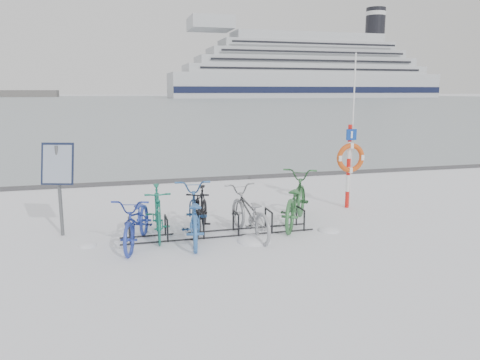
# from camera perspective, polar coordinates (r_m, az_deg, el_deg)

# --- Properties ---
(ground) EXTENTS (900.00, 900.00, 0.00)m
(ground) POSITION_cam_1_polar(r_m,az_deg,el_deg) (9.76, -2.57, -6.64)
(ground) COLOR white
(ground) RESTS_ON ground
(ice_sheet) EXTENTS (400.00, 298.00, 0.02)m
(ice_sheet) POSITION_cam_1_polar(r_m,az_deg,el_deg) (164.13, -14.55, 9.41)
(ice_sheet) COLOR #9BA6AF
(ice_sheet) RESTS_ON ground
(quay_edge) EXTENTS (400.00, 0.25, 0.10)m
(quay_edge) POSITION_cam_1_polar(r_m,az_deg,el_deg) (15.40, -7.34, -0.06)
(quay_edge) COLOR #3F3F42
(quay_edge) RESTS_ON ground
(bike_rack) EXTENTS (4.00, 0.48, 0.46)m
(bike_rack) POSITION_cam_1_polar(r_m,az_deg,el_deg) (9.71, -2.58, -5.63)
(bike_rack) COLOR black
(bike_rack) RESTS_ON ground
(info_board) EXTENTS (0.68, 0.41, 1.91)m
(info_board) POSITION_cam_1_polar(r_m,az_deg,el_deg) (10.04, -21.32, 1.21)
(info_board) COLOR #595B5E
(info_board) RESTS_ON ground
(lifebuoy_station) EXTENTS (0.74, 0.22, 3.83)m
(lifebuoy_station) POSITION_cam_1_polar(r_m,az_deg,el_deg) (11.96, 13.29, 2.64)
(lifebuoy_station) COLOR red
(lifebuoy_station) RESTS_ON ground
(cruise_ferry) EXTENTS (123.48, 23.32, 40.57)m
(cruise_ferry) POSITION_cam_1_polar(r_m,az_deg,el_deg) (218.36, 7.93, 12.80)
(cruise_ferry) COLOR silver
(cruise_ferry) RESTS_ON ground
(bike_0) EXTENTS (1.17, 2.07, 1.03)m
(bike_0) POSITION_cam_1_polar(r_m,az_deg,el_deg) (9.23, -12.42, -4.60)
(bike_0) COLOR #273BA1
(bike_0) RESTS_ON ground
(bike_1) EXTENTS (0.60, 1.80, 1.07)m
(bike_1) POSITION_cam_1_polar(r_m,az_deg,el_deg) (9.67, -10.02, -3.67)
(bike_1) COLOR #187059
(bike_1) RESTS_ON ground
(bike_2) EXTENTS (1.04, 2.22, 1.12)m
(bike_2) POSITION_cam_1_polar(r_m,az_deg,el_deg) (9.34, -5.68, -3.92)
(bike_2) COLOR #3267AE
(bike_2) RESTS_ON ground
(bike_3) EXTENTS (0.98, 1.69, 0.98)m
(bike_3) POSITION_cam_1_polar(r_m,az_deg,el_deg) (9.86, -4.85, -3.52)
(bike_3) COLOR black
(bike_3) RESTS_ON ground
(bike_4) EXTENTS (0.90, 2.02, 1.03)m
(bike_4) POSITION_cam_1_polar(r_m,az_deg,el_deg) (9.59, 1.12, -3.76)
(bike_4) COLOR #929398
(bike_4) RESTS_ON ground
(bike_5) EXTENTS (1.84, 2.34, 1.18)m
(bike_5) POSITION_cam_1_polar(r_m,az_deg,el_deg) (10.47, 6.75, -2.15)
(bike_5) COLOR #326B39
(bike_5) RESTS_ON ground
(snow_drifts) EXTENTS (5.32, 1.63, 0.24)m
(snow_drifts) POSITION_cam_1_polar(r_m,az_deg,el_deg) (9.63, 1.48, -6.88)
(snow_drifts) COLOR white
(snow_drifts) RESTS_ON ground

